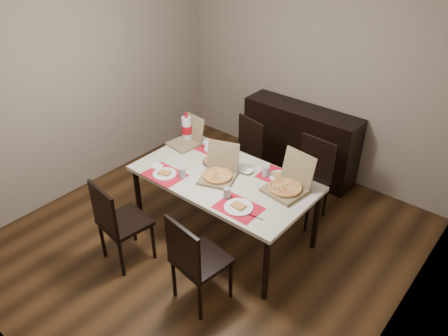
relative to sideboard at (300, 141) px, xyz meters
The scene contains 19 objects.
ground 1.84m from the sideboard, 90.00° to the right, with size 3.80×4.00×0.02m, color #432914.
room_walls 1.86m from the sideboard, 90.00° to the right, with size 3.84×4.02×2.62m.
sideboard is the anchor object (origin of this frame).
dining_table 1.63m from the sideboard, 87.45° to the right, with size 1.80×1.00×0.75m.
chair_near_left 2.60m from the sideboard, 100.07° to the right, with size 0.47×0.47×0.93m.
chair_near_right 2.51m from the sideboard, 79.45° to the right, with size 0.47×0.47×0.93m.
chair_far_left 0.87m from the sideboard, 109.67° to the right, with size 0.50×0.50×0.93m.
chair_far_right 0.92m from the sideboard, 52.81° to the right, with size 0.45×0.45×0.93m.
setting_near_left 2.00m from the sideboard, 101.09° to the right, with size 0.43×0.30×0.11m.
setting_near_right 1.99m from the sideboard, 76.62° to the right, with size 0.48×0.30×0.11m.
setting_far_left 1.35m from the sideboard, 104.98° to the right, with size 0.46×0.30×0.11m.
setting_far_right 1.41m from the sideboard, 69.96° to the right, with size 0.47×0.30×0.11m.
napkin_loose 1.68m from the sideboard, 87.57° to the right, with size 0.12×0.11×0.02m, color white.
pizza_box_center 1.70m from the sideboard, 88.38° to the right, with size 0.43×0.45×0.33m.
pizza_box_right 1.61m from the sideboard, 64.05° to the right, with size 0.40×0.43×0.35m.
pizza_box_left 1.56m from the sideboard, 116.32° to the right, with size 0.34×0.37×0.30m.
faina_plate 1.51m from the sideboard, 96.80° to the right, with size 0.24×0.24×0.03m.
dip_bowl 1.46m from the sideboard, 81.88° to the right, with size 0.12×0.12×0.03m, color white.
soda_bottle 1.55m from the sideboard, 119.66° to the right, with size 0.11×0.11×0.34m.
Camera 1 is at (2.38, -2.62, 3.15)m, focal length 35.00 mm.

